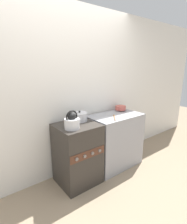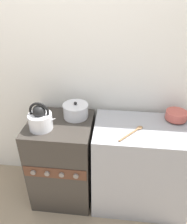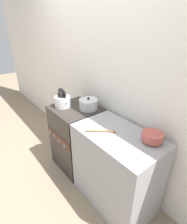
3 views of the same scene
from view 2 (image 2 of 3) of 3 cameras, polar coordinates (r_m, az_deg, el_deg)
ground_plane at (r=2.35m, az=-8.78°, el=-24.71°), size 12.00×12.00×0.00m
wall_back at (r=2.04m, az=-7.48°, el=11.11°), size 7.00×0.06×2.50m
stove at (r=2.18m, az=-8.02°, el=-12.48°), size 0.56×0.55×0.88m
counter at (r=2.15m, az=12.20°, el=-13.79°), size 0.87×0.52×0.89m
kettle at (r=1.82m, az=-13.69°, el=-1.75°), size 0.24×0.19×0.24m
cooking_pot at (r=1.95m, az=-4.67°, el=0.36°), size 0.23×0.23×0.15m
enamel_bowl at (r=2.02m, az=20.81°, el=-0.83°), size 0.18×0.18×0.09m
wooden_spoon at (r=1.78m, az=10.36°, el=-5.12°), size 0.21×0.24×0.02m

